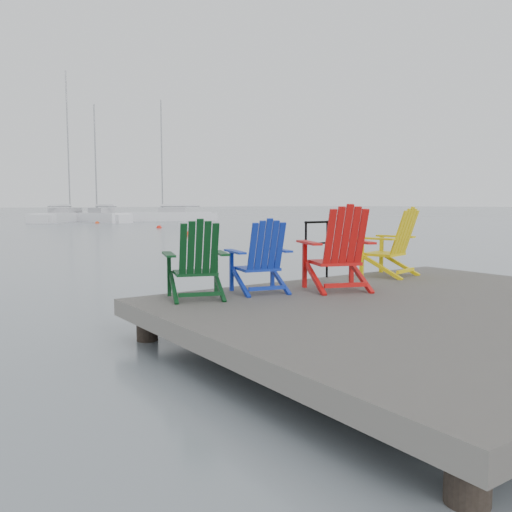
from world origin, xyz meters
TOP-DOWN VIEW (x-y plane):
  - ground at (0.00, 0.00)m, footprint 400.00×400.00m
  - dock at (0.00, 0.00)m, footprint 6.00×5.00m
  - handrail at (0.25, 2.45)m, footprint 0.48×0.04m
  - chair_green at (-2.16, 1.91)m, footprint 0.92×0.87m
  - chair_blue at (-1.25, 1.83)m, footprint 0.87×0.82m
  - chair_red at (-0.28, 1.40)m, footprint 1.08×1.03m
  - chair_yellow at (1.43, 1.96)m, footprint 1.00×0.95m
  - sailboat_near at (10.73, 43.29)m, footprint 3.34×7.77m
  - sailboat_mid at (9.00, 46.89)m, footprint 8.65×9.55m
  - sailboat_far at (17.02, 42.66)m, footprint 8.37×5.40m
  - buoy_a at (7.76, 21.10)m, footprint 0.41×0.41m
  - buoy_c at (10.04, 29.47)m, footprint 0.36×0.36m
  - buoy_d at (9.41, 40.00)m, footprint 0.34×0.34m

SIDE VIEW (x-z plane):
  - ground at x=0.00m, z-range 0.00..0.00m
  - buoy_a at x=7.76m, z-range -0.21..0.21m
  - buoy_c at x=10.04m, z-range -0.18..0.18m
  - buoy_d at x=9.41m, z-range -0.17..0.17m
  - dock at x=0.00m, z-range -0.35..1.05m
  - sailboat_mid at x=9.00m, z-range -6.60..7.31m
  - sailboat_far at x=17.02m, z-range -5.34..6.05m
  - sailboat_near at x=10.73m, z-range -4.90..5.62m
  - chair_blue at x=-1.25m, z-range 0.50..1.46m
  - chair_green at x=-2.16m, z-range 0.50..1.46m
  - handrail at x=0.25m, z-range 0.59..1.49m
  - chair_yellow at x=1.43m, z-range 0.50..1.59m
  - chair_red at x=-0.28m, z-range 0.50..1.63m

